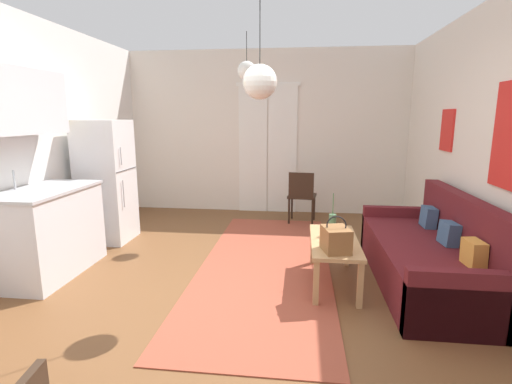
% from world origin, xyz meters
% --- Properties ---
extents(ground_plane, '(5.29, 7.31, 0.10)m').
position_xyz_m(ground_plane, '(0.00, 0.00, -0.05)').
color(ground_plane, brown).
extents(wall_back, '(4.89, 0.13, 2.74)m').
position_xyz_m(wall_back, '(0.00, 3.40, 1.36)').
color(wall_back, silver).
rests_on(wall_back, ground_plane).
extents(area_rug, '(1.42, 3.74, 0.01)m').
position_xyz_m(area_rug, '(0.24, 0.86, 0.01)').
color(area_rug, '#9E4733').
rests_on(area_rug, ground_plane).
extents(couch, '(0.87, 2.09, 0.89)m').
position_xyz_m(couch, '(1.93, 0.59, 0.28)').
color(couch, '#5B191E').
rests_on(couch, ground_plane).
extents(coffee_table, '(0.46, 1.05, 0.45)m').
position_xyz_m(coffee_table, '(0.96, 0.48, 0.39)').
color(coffee_table, tan).
rests_on(coffee_table, ground_plane).
extents(bamboo_vase, '(0.08, 0.08, 0.43)m').
position_xyz_m(bamboo_vase, '(0.94, 0.65, 0.56)').
color(bamboo_vase, '#47704C').
rests_on(bamboo_vase, coffee_table).
extents(handbag, '(0.28, 0.32, 0.33)m').
position_xyz_m(handbag, '(0.94, 0.16, 0.57)').
color(handbag, brown).
rests_on(handbag, coffee_table).
extents(refrigerator, '(0.61, 0.60, 1.60)m').
position_xyz_m(refrigerator, '(-1.94, 1.52, 0.80)').
color(refrigerator, white).
rests_on(refrigerator, ground_plane).
extents(kitchen_counter, '(0.64, 1.18, 2.11)m').
position_xyz_m(kitchen_counter, '(-2.04, 0.38, 0.79)').
color(kitchen_counter, silver).
rests_on(kitchen_counter, ground_plane).
extents(accent_chair, '(0.46, 0.44, 0.81)m').
position_xyz_m(accent_chair, '(0.64, 2.64, 0.46)').
color(accent_chair, black).
rests_on(accent_chair, ground_plane).
extents(pendant_lamp_near, '(0.30, 0.30, 0.95)m').
position_xyz_m(pendant_lamp_near, '(0.25, 0.19, 1.93)').
color(pendant_lamp_near, black).
extents(pendant_lamp_far, '(0.25, 0.25, 0.62)m').
position_xyz_m(pendant_lamp_far, '(-0.14, 2.08, 2.24)').
color(pendant_lamp_far, black).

